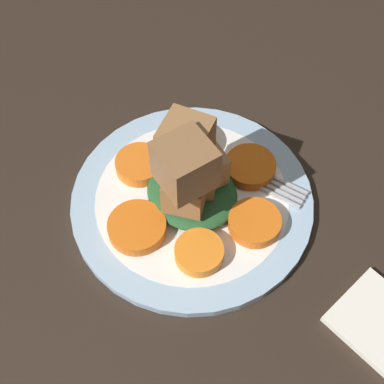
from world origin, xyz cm
name	(u,v)px	position (x,y,z in cm)	size (l,w,h in cm)	color
table_slab	(192,207)	(0.00, 0.00, 1.00)	(120.00, 120.00, 2.00)	black
plate	(192,200)	(0.00, 0.00, 2.52)	(26.06, 26.06, 1.05)	#99B7D1
carrot_slice_0	(139,164)	(6.78, 1.62, 3.78)	(5.30, 5.30, 1.36)	orange
carrot_slice_1	(137,227)	(0.81, 6.91, 3.78)	(6.02, 6.02, 1.36)	orange
carrot_slice_2	(199,253)	(-5.60, 4.24, 3.78)	(4.94, 4.94, 1.36)	orange
carrot_slice_3	(255,223)	(-6.98, -2.27, 3.78)	(5.45, 5.45, 1.36)	orange
carrot_slice_4	(250,167)	(-1.77, -7.08, 3.78)	(5.61, 5.61, 1.36)	#D35E12
carrot_slice_5	(191,142)	(5.29, -4.74, 3.78)	(5.74, 5.74, 1.36)	orange
center_pile	(190,175)	(-0.14, 0.41, 7.75)	(10.09, 9.38, 11.49)	#235128
fork	(236,168)	(-0.55, -6.10, 3.30)	(17.30, 6.38, 0.40)	#B2B2B7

